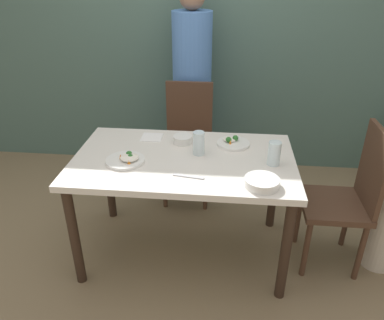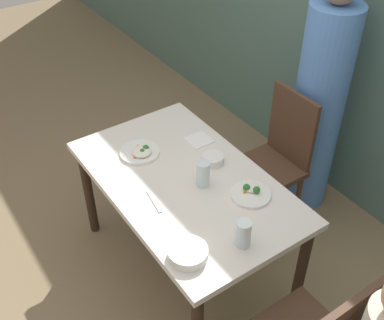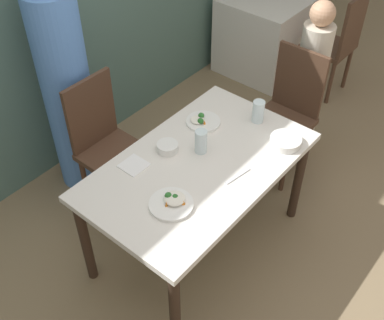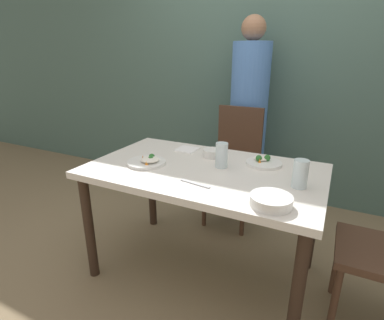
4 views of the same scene
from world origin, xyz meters
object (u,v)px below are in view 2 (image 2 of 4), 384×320
at_px(person_adult, 318,108).
at_px(plate_rice_adult, 140,152).
at_px(chair_adult_spot, 276,157).
at_px(bowl_curry, 188,253).
at_px(glass_water_tall, 243,233).

xyz_separation_m(person_adult, plate_rice_adult, (-0.28, -1.18, -0.02)).
xyz_separation_m(chair_adult_spot, plate_rice_adult, (-0.28, -0.85, 0.24)).
relative_size(chair_adult_spot, plate_rice_adult, 4.09).
relative_size(bowl_curry, plate_rice_adult, 0.80).
height_order(chair_adult_spot, plate_rice_adult, chair_adult_spot).
bearing_deg(bowl_curry, plate_rice_adult, 165.94).
distance_m(person_adult, plate_rice_adult, 1.21).
xyz_separation_m(person_adult, glass_water_tall, (0.60, -1.12, 0.03)).
bearing_deg(chair_adult_spot, person_adult, 90.00).
height_order(plate_rice_adult, glass_water_tall, glass_water_tall).
relative_size(person_adult, bowl_curry, 8.83).
height_order(bowl_curry, plate_rice_adult, plate_rice_adult).
distance_m(person_adult, glass_water_tall, 1.27).
distance_m(bowl_curry, plate_rice_adult, 0.82).
bearing_deg(bowl_curry, chair_adult_spot, 116.19).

